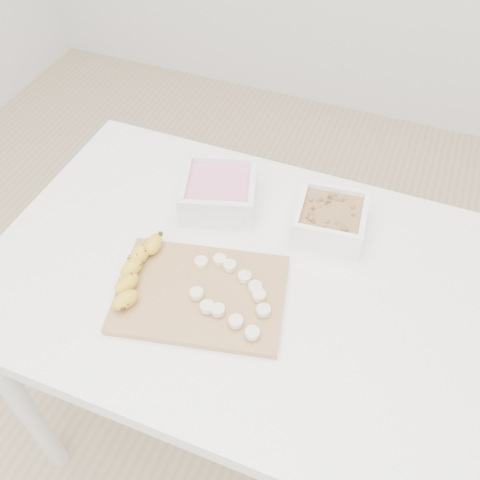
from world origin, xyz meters
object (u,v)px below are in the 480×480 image
at_px(table, 235,298).
at_px(bowl_granola, 330,219).
at_px(banana, 136,272).
at_px(cutting_board, 201,294).
at_px(bowl_yogurt, 219,191).

relative_size(table, bowl_granola, 6.30).
xyz_separation_m(table, banana, (-0.17, -0.10, 0.13)).
xyz_separation_m(cutting_board, banana, (-0.13, -0.01, 0.02)).
xyz_separation_m(table, bowl_granola, (0.15, 0.18, 0.13)).
bearing_deg(bowl_yogurt, table, -58.07).
relative_size(table, banana, 5.35).
relative_size(bowl_yogurt, banana, 1.07).
bearing_deg(bowl_yogurt, bowl_granola, 2.69).
bearing_deg(cutting_board, banana, -173.88).
bearing_deg(table, bowl_granola, 50.31).
height_order(bowl_granola, cutting_board, bowl_granola).
relative_size(table, cutting_board, 3.12).
bearing_deg(cutting_board, bowl_granola, 54.87).
distance_m(table, bowl_granola, 0.26).
distance_m(table, bowl_yogurt, 0.24).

